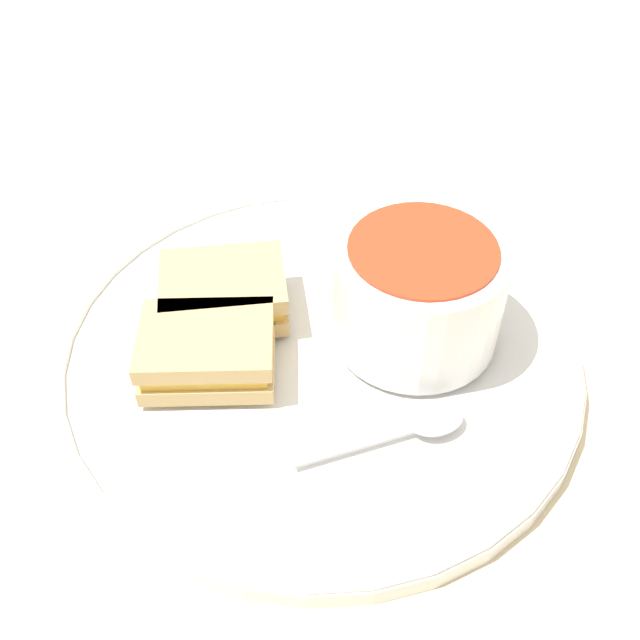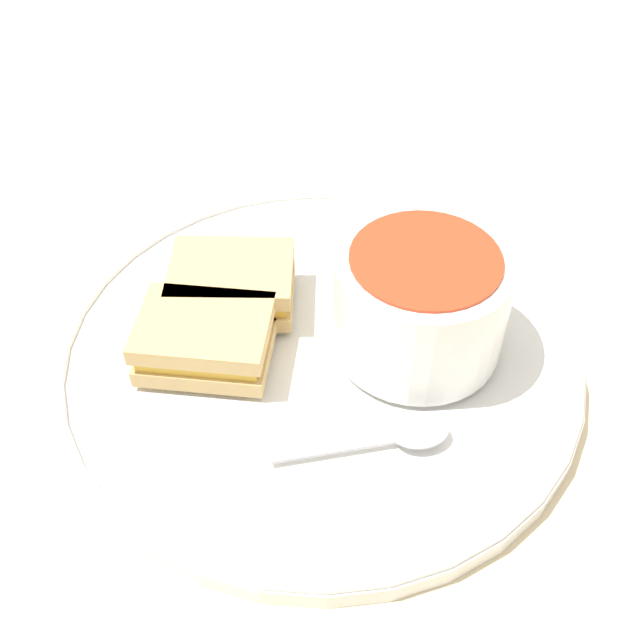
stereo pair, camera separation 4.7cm
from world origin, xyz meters
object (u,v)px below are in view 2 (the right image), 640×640
object	(u,v)px
sandwich_half_near	(232,283)
sandwich_half_far	(205,339)
soup_bowl	(420,302)
spoon	(408,434)

from	to	relation	value
sandwich_half_near	sandwich_half_far	bearing A→B (deg)	-93.80
soup_bowl	sandwich_half_far	size ratio (longest dim) A/B	1.27
sandwich_half_near	sandwich_half_far	distance (m)	0.05
spoon	sandwich_half_near	world-z (taller)	sandwich_half_near
sandwich_half_near	sandwich_half_far	size ratio (longest dim) A/B	1.06
spoon	sandwich_half_near	xyz separation A→B (m)	(-0.13, 0.09, 0.01)
sandwich_half_far	sandwich_half_near	bearing A→B (deg)	86.20
soup_bowl	spoon	world-z (taller)	soup_bowl
spoon	sandwich_half_near	distance (m)	0.16
soup_bowl	spoon	distance (m)	0.08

